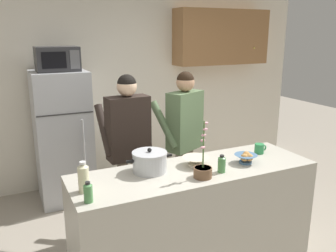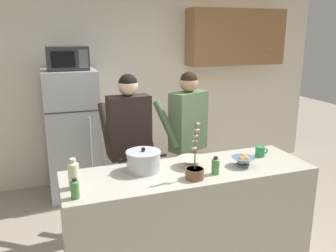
% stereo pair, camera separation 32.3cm
% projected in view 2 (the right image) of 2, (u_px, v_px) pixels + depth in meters
% --- Properties ---
extents(back_wall_unit, '(6.00, 0.48, 2.60)m').
position_uv_depth(back_wall_unit, '(146.00, 79.00, 5.02)').
color(back_wall_unit, silver).
rests_on(back_wall_unit, ground).
extents(kitchen_island, '(2.14, 0.68, 0.92)m').
position_uv_depth(kitchen_island, '(189.00, 218.00, 3.12)').
color(kitchen_island, '#BCB7A8').
rests_on(kitchen_island, ground).
extents(refrigerator, '(0.64, 0.68, 1.62)m').
position_uv_depth(refrigerator, '(73.00, 134.00, 4.45)').
color(refrigerator, '#B7BABF').
rests_on(refrigerator, ground).
extents(microwave, '(0.48, 0.37, 0.28)m').
position_uv_depth(microwave, '(67.00, 58.00, 4.19)').
color(microwave, '#2D2D30').
rests_on(microwave, refrigerator).
extents(person_near_pot, '(0.52, 0.44, 1.67)m').
position_uv_depth(person_near_pot, '(129.00, 135.00, 3.57)').
color(person_near_pot, '#726656').
rests_on(person_near_pot, ground).
extents(person_by_sink, '(0.61, 0.57, 1.66)m').
position_uv_depth(person_by_sink, '(188.00, 129.00, 3.83)').
color(person_by_sink, '#726656').
rests_on(person_by_sink, ground).
extents(cooking_pot, '(0.41, 0.29, 0.21)m').
position_uv_depth(cooking_pot, '(143.00, 161.00, 2.97)').
color(cooking_pot, silver).
rests_on(cooking_pot, kitchen_island).
extents(coffee_mug, '(0.13, 0.09, 0.10)m').
position_uv_depth(coffee_mug, '(260.00, 151.00, 3.32)').
color(coffee_mug, '#2D8C4C').
rests_on(coffee_mug, kitchen_island).
extents(bread_bowl, '(0.21, 0.21, 0.10)m').
position_uv_depth(bread_bowl, '(243.00, 160.00, 3.08)').
color(bread_bowl, '#4C7299').
rests_on(bread_bowl, kitchen_island).
extents(empty_bowl, '(0.24, 0.24, 0.08)m').
position_uv_depth(empty_bowl, '(191.00, 161.00, 3.07)').
color(empty_bowl, beige).
rests_on(empty_bowl, kitchen_island).
extents(bottle_near_edge, '(0.06, 0.06, 0.15)m').
position_uv_depth(bottle_near_edge, '(75.00, 188.00, 2.47)').
color(bottle_near_edge, '#4C8C4C').
rests_on(bottle_near_edge, kitchen_island).
extents(bottle_mid_counter, '(0.07, 0.07, 0.15)m').
position_uv_depth(bottle_mid_counter, '(215.00, 165.00, 2.90)').
color(bottle_mid_counter, '#4C8C4C').
rests_on(bottle_mid_counter, kitchen_island).
extents(bottle_far_corner, '(0.08, 0.08, 0.24)m').
position_uv_depth(bottle_far_corner, '(74.00, 174.00, 2.62)').
color(bottle_far_corner, beige).
rests_on(bottle_far_corner, kitchen_island).
extents(potted_orchid, '(0.15, 0.15, 0.47)m').
position_uv_depth(potted_orchid, '(195.00, 170.00, 2.81)').
color(potted_orchid, brown).
rests_on(potted_orchid, kitchen_island).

